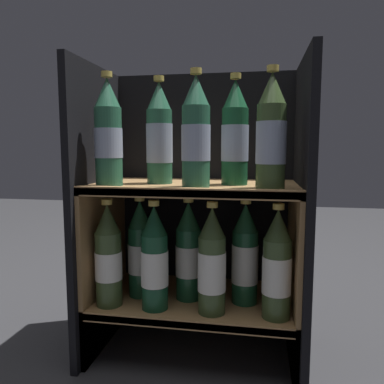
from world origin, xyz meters
TOP-DOWN VIEW (x-y plane):
  - ground_plane at (0.00, 0.00)m, footprint 6.00×6.00m
  - fridge_back_wall at (0.00, 0.34)m, footprint 0.60×0.02m
  - fridge_side_left at (-0.29, 0.16)m, footprint 0.02×0.37m
  - fridge_side_right at (0.29, 0.16)m, footprint 0.02×0.37m
  - shelf_lower at (0.00, 0.15)m, footprint 0.56×0.33m
  - shelf_upper at (0.00, 0.16)m, footprint 0.56×0.33m
  - bottle_upper_front_0 at (-0.21, 0.07)m, footprint 0.07×0.07m
  - bottle_upper_front_1 at (0.02, 0.07)m, footprint 0.07×0.07m
  - bottle_upper_front_2 at (0.20, 0.07)m, footprint 0.07×0.07m
  - bottle_upper_back_0 at (-0.10, 0.15)m, footprint 0.07×0.07m
  - bottle_upper_back_1 at (0.11, 0.15)m, footprint 0.07×0.07m
  - bottle_lower_front_0 at (-0.22, 0.07)m, footprint 0.07×0.07m
  - bottle_lower_front_1 at (-0.09, 0.07)m, footprint 0.07×0.07m
  - bottle_lower_front_2 at (0.06, 0.07)m, footprint 0.07×0.07m
  - bottle_lower_front_3 at (0.22, 0.07)m, footprint 0.07×0.07m
  - bottle_lower_back_0 at (-0.16, 0.15)m, footprint 0.07×0.07m
  - bottle_lower_back_1 at (-0.02, 0.15)m, footprint 0.07×0.07m
  - bottle_lower_back_2 at (0.14, 0.15)m, footprint 0.07×0.07m

SIDE VIEW (x-z plane):
  - ground_plane at x=0.00m, z-range 0.00..0.00m
  - shelf_lower at x=0.00m, z-range 0.05..0.22m
  - bottle_lower_back_2 at x=0.14m, z-range 0.15..0.44m
  - bottle_lower_front_2 at x=0.06m, z-range 0.15..0.44m
  - bottle_lower_front_3 at x=0.22m, z-range 0.15..0.44m
  - bottle_lower_front_1 at x=-0.09m, z-range 0.15..0.44m
  - bottle_lower_back_1 at x=-0.02m, z-range 0.15..0.44m
  - bottle_lower_back_0 at x=-0.16m, z-range 0.15..0.44m
  - bottle_lower_front_0 at x=-0.22m, z-range 0.15..0.44m
  - shelf_upper at x=0.00m, z-range 0.11..0.61m
  - fridge_back_wall at x=0.00m, z-range 0.00..0.82m
  - fridge_side_left at x=-0.29m, z-range 0.00..0.82m
  - fridge_side_right at x=0.29m, z-range 0.00..0.82m
  - bottle_upper_back_0 at x=-0.10m, z-range 0.48..0.77m
  - bottle_upper_front_2 at x=0.20m, z-range 0.48..0.77m
  - bottle_upper_back_1 at x=0.11m, z-range 0.48..0.77m
  - bottle_upper_front_1 at x=0.02m, z-range 0.48..0.77m
  - bottle_upper_front_0 at x=-0.21m, z-range 0.48..0.77m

